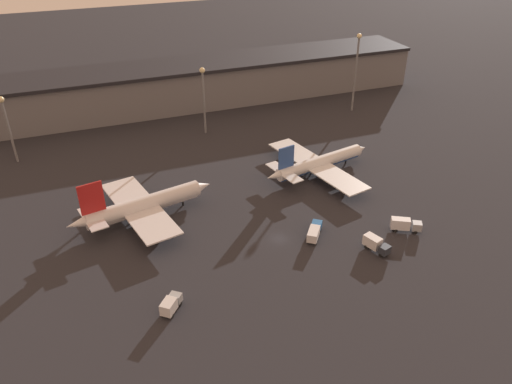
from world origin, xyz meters
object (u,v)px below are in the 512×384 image
at_px(airplane_1, 318,163).
at_px(service_vehicle_3, 376,244).
at_px(service_vehicle_1, 314,232).
at_px(service_vehicle_2, 171,304).
at_px(service_vehicle_0, 405,224).
at_px(airplane_0, 143,205).

distance_m(airplane_1, service_vehicle_3, 37.65).
xyz_separation_m(service_vehicle_1, service_vehicle_2, (-36.73, -11.75, 0.13)).
xyz_separation_m(airplane_1, service_vehicle_0, (5.93, -33.27, -1.30)).
height_order(airplane_1, service_vehicle_2, airplane_1).
relative_size(service_vehicle_0, service_vehicle_1, 0.95).
bearing_deg(service_vehicle_2, airplane_0, 38.03).
xyz_separation_m(service_vehicle_0, service_vehicle_3, (-10.67, -4.06, -0.05)).
bearing_deg(service_vehicle_0, service_vehicle_1, -164.34).
xyz_separation_m(airplane_1, service_vehicle_1, (-15.29, -27.83, -1.54)).
bearing_deg(airplane_1, service_vehicle_2, -154.74).
relative_size(service_vehicle_0, service_vehicle_3, 1.07).
distance_m(airplane_1, service_vehicle_2, 65.38).
xyz_separation_m(service_vehicle_0, service_vehicle_2, (-57.95, -6.30, -0.12)).
xyz_separation_m(airplane_0, service_vehicle_3, (46.28, -32.06, -1.83)).
relative_size(service_vehicle_0, service_vehicle_2, 1.28).
bearing_deg(airplane_1, service_vehicle_3, -109.24).
relative_size(airplane_1, service_vehicle_3, 5.55).
height_order(service_vehicle_1, service_vehicle_2, service_vehicle_2).
bearing_deg(service_vehicle_2, service_vehicle_1, -32.55).
relative_size(airplane_0, service_vehicle_1, 4.88).
xyz_separation_m(airplane_0, service_vehicle_2, (-1.01, -34.31, -1.90)).
xyz_separation_m(airplane_1, service_vehicle_2, (-52.03, -39.57, -1.42)).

